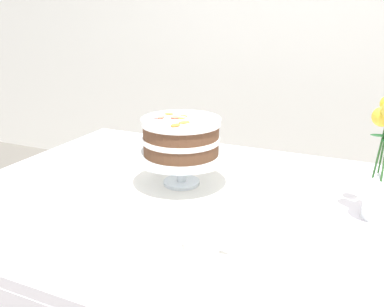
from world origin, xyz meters
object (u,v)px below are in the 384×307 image
(dining_table, at_px, (197,230))
(cake_stand, at_px, (181,159))
(flower_vase, at_px, (382,167))
(layer_cake, at_px, (181,136))
(teacup, at_px, (202,242))

(dining_table, distance_m, cake_stand, 0.21)
(cake_stand, xyz_separation_m, flower_vase, (0.54, 0.01, 0.06))
(layer_cake, xyz_separation_m, teacup, (0.20, -0.32, -0.13))
(dining_table, xyz_separation_m, teacup, (0.11, -0.23, 0.12))
(cake_stand, distance_m, flower_vase, 0.54)
(dining_table, relative_size, layer_cake, 6.03)
(flower_vase, height_order, teacup, flower_vase)
(dining_table, distance_m, layer_cake, 0.27)
(cake_stand, xyz_separation_m, layer_cake, (-0.00, -0.00, 0.07))
(layer_cake, height_order, teacup, layer_cake)
(teacup, bearing_deg, layer_cake, 122.33)
(cake_stand, bearing_deg, flower_vase, 0.56)
(teacup, bearing_deg, flower_vase, 43.84)
(layer_cake, relative_size, flower_vase, 0.69)
(cake_stand, bearing_deg, dining_table, -43.37)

